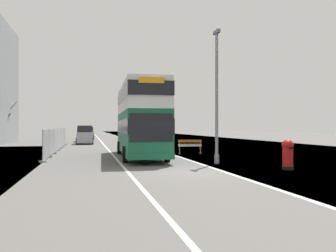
{
  "coord_description": "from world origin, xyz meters",
  "views": [
    {
      "loc": [
        -4.52,
        -15.66,
        2.17
      ],
      "look_at": [
        0.43,
        5.74,
        2.2
      ],
      "focal_mm": 36.97,
      "sensor_mm": 36.0,
      "label": 1
    }
  ],
  "objects_px": {
    "lamppost_foreground": "(217,101)",
    "car_receding_far": "(88,133)",
    "red_pillar_postbox": "(288,153)",
    "roadworks_barrier": "(190,145)",
    "car_receding_mid": "(83,135)",
    "double_decker_bus": "(140,119)",
    "car_oncoming_near": "(85,135)"
  },
  "relations": [
    {
      "from": "car_receding_mid",
      "to": "lamppost_foreground",
      "type": "bearing_deg",
      "value": -76.17
    },
    {
      "from": "roadworks_barrier",
      "to": "car_receding_mid",
      "type": "bearing_deg",
      "value": 108.35
    },
    {
      "from": "lamppost_foreground",
      "to": "car_oncoming_near",
      "type": "distance_m",
      "value": 26.45
    },
    {
      "from": "car_oncoming_near",
      "to": "double_decker_bus",
      "type": "bearing_deg",
      "value": -78.74
    },
    {
      "from": "lamppost_foreground",
      "to": "car_receding_far",
      "type": "xyz_separation_m",
      "value": [
        -7.33,
        42.39,
        -2.68
      ]
    },
    {
      "from": "car_oncoming_near",
      "to": "car_receding_mid",
      "type": "distance_m",
      "value": 7.28
    },
    {
      "from": "red_pillar_postbox",
      "to": "roadworks_barrier",
      "type": "distance_m",
      "value": 10.67
    },
    {
      "from": "double_decker_bus",
      "to": "car_receding_far",
      "type": "bearing_deg",
      "value": 95.49
    },
    {
      "from": "car_oncoming_near",
      "to": "red_pillar_postbox",
      "type": "bearing_deg",
      "value": -70.5
    },
    {
      "from": "lamppost_foreground",
      "to": "roadworks_barrier",
      "type": "relative_size",
      "value": 4.18
    },
    {
      "from": "red_pillar_postbox",
      "to": "car_receding_far",
      "type": "distance_m",
      "value": 46.92
    },
    {
      "from": "roadworks_barrier",
      "to": "car_oncoming_near",
      "type": "relative_size",
      "value": 0.42
    },
    {
      "from": "red_pillar_postbox",
      "to": "roadworks_barrier",
      "type": "xyz_separation_m",
      "value": [
        -1.97,
        10.49,
        -0.12
      ]
    },
    {
      "from": "double_decker_bus",
      "to": "car_receding_far",
      "type": "xyz_separation_m",
      "value": [
        -3.57,
        37.15,
        -1.68
      ]
    },
    {
      "from": "roadworks_barrier",
      "to": "car_receding_far",
      "type": "relative_size",
      "value": 0.49
    },
    {
      "from": "roadworks_barrier",
      "to": "car_oncoming_near",
      "type": "height_order",
      "value": "car_oncoming_near"
    },
    {
      "from": "car_oncoming_near",
      "to": "car_receding_far",
      "type": "xyz_separation_m",
      "value": [
        0.39,
        17.23,
        -0.07
      ]
    },
    {
      "from": "car_receding_mid",
      "to": "car_receding_far",
      "type": "relative_size",
      "value": 1.1
    },
    {
      "from": "lamppost_foreground",
      "to": "car_oncoming_near",
      "type": "height_order",
      "value": "lamppost_foreground"
    },
    {
      "from": "lamppost_foreground",
      "to": "car_receding_far",
      "type": "bearing_deg",
      "value": 99.81
    },
    {
      "from": "red_pillar_postbox",
      "to": "car_receding_far",
      "type": "bearing_deg",
      "value": 102.01
    },
    {
      "from": "red_pillar_postbox",
      "to": "car_oncoming_near",
      "type": "relative_size",
      "value": 0.34
    },
    {
      "from": "double_decker_bus",
      "to": "red_pillar_postbox",
      "type": "xyz_separation_m",
      "value": [
        6.19,
        -8.75,
        -1.83
      ]
    },
    {
      "from": "red_pillar_postbox",
      "to": "car_receding_mid",
      "type": "xyz_separation_m",
      "value": [
        -10.42,
        35.95,
        0.11
      ]
    },
    {
      "from": "roadworks_barrier",
      "to": "car_receding_mid",
      "type": "xyz_separation_m",
      "value": [
        -8.45,
        25.46,
        0.23
      ]
    },
    {
      "from": "red_pillar_postbox",
      "to": "car_oncoming_near",
      "type": "height_order",
      "value": "car_oncoming_near"
    },
    {
      "from": "car_oncoming_near",
      "to": "car_receding_far",
      "type": "relative_size",
      "value": 1.16
    },
    {
      "from": "lamppost_foreground",
      "to": "car_receding_far",
      "type": "distance_m",
      "value": 43.1
    },
    {
      "from": "red_pillar_postbox",
      "to": "roadworks_barrier",
      "type": "height_order",
      "value": "red_pillar_postbox"
    },
    {
      "from": "red_pillar_postbox",
      "to": "car_receding_far",
      "type": "height_order",
      "value": "car_receding_far"
    },
    {
      "from": "car_oncoming_near",
      "to": "car_receding_mid",
      "type": "relative_size",
      "value": 1.05
    },
    {
      "from": "double_decker_bus",
      "to": "car_receding_far",
      "type": "relative_size",
      "value": 3.05
    }
  ]
}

